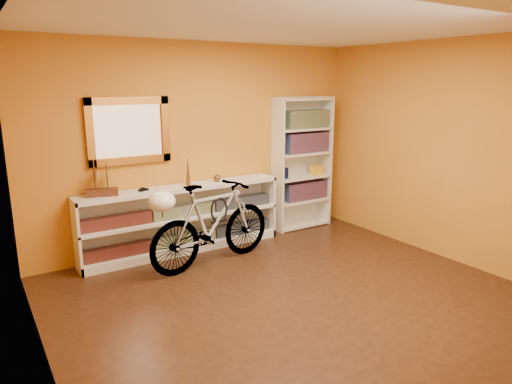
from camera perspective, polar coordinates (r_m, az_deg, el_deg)
floor at (r=4.74m, az=4.66°, el=-12.98°), size 4.50×4.00×0.01m
ceiling at (r=4.28m, az=5.36°, el=20.12°), size 4.50×4.00×0.01m
back_wall at (r=6.02m, az=-6.70°, el=5.68°), size 4.50×0.01×2.60m
left_wall at (r=3.48m, az=-26.03°, el=-1.27°), size 0.01×4.00×2.60m
right_wall at (r=5.96m, az=22.58°, el=4.66°), size 0.01×4.00×2.60m
gilt_mirror at (r=5.61m, az=-15.42°, el=7.30°), size 0.98×0.06×0.78m
wall_socket at (r=6.66m, az=0.61°, el=-2.73°), size 0.09×0.02×0.09m
console_unit at (r=5.88m, az=-9.00°, el=-3.31°), size 2.60×0.35×0.85m
cd_row_lower at (r=5.94m, az=-8.83°, el=-5.71°), size 2.50×0.13×0.14m
cd_row_upper at (r=5.83m, az=-8.96°, el=-2.32°), size 2.50×0.13×0.14m
model_ship at (r=5.44m, az=-18.63°, el=1.64°), size 0.37×0.21×0.42m
toy_car at (r=5.61m, az=-13.71°, el=0.14°), size 0.00×0.00×0.00m
bronze_ornament at (r=5.77m, az=-8.41°, el=2.56°), size 0.06×0.06×0.36m
decorative_orb at (r=5.97m, az=-4.83°, el=1.73°), size 0.09×0.09×0.09m
bookcase at (r=6.73m, az=5.71°, el=3.51°), size 0.90×0.30×1.90m
book_row_a at (r=6.85m, az=5.97°, el=0.20°), size 0.70×0.22×0.26m
book_row_b at (r=6.72m, az=6.11°, el=6.11°), size 0.70×0.22×0.28m
book_row_c at (r=6.69m, az=6.18°, el=8.95°), size 0.70×0.22×0.25m
travel_mug at (r=6.56m, az=3.73°, el=2.35°), size 0.07×0.07×0.16m
red_tin at (r=6.56m, az=4.28°, el=8.54°), size 0.15×0.15×0.17m
yellow_bag at (r=6.88m, az=7.54°, el=2.71°), size 0.19×0.13×0.15m
bicycle at (r=5.39m, az=-5.41°, el=-3.92°), size 0.70×1.74×1.00m
helmet at (r=4.95m, az=-11.58°, el=-1.15°), size 0.29×0.28×0.22m
u_lock at (r=5.41m, az=-4.59°, el=-2.21°), size 0.22×0.02×0.22m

